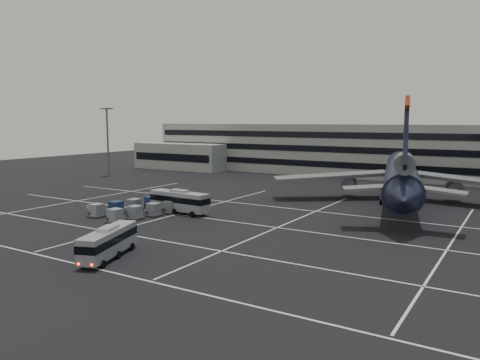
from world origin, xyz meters
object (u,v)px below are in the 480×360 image
Objects in this scene: trijet_main at (401,175)px; bus_near at (108,241)px; tug_a at (169,199)px; uld_cluster at (139,208)px; bus_far at (179,200)px.

trijet_main is 5.66× the size of bus_near.
trijet_main is 42.07m from tug_a.
bus_near is 24.44m from uld_cluster.
trijet_main is at bearing 49.27° from bus_near.
uld_cluster is at bearing -82.37° from tug_a.
trijet_main is 46.05m from uld_cluster.
trijet_main is 39.50m from bus_far.
trijet_main is 27.47× the size of tug_a.
uld_cluster is at bearing 106.33° from bus_near.
trijet_main reaches higher than bus_far.
bus_far is 6.62m from uld_cluster.
uld_cluster is (-14.45, 19.69, -0.90)m from bus_near.
trijet_main is at bearing 42.66° from uld_cluster.
tug_a is at bearing 99.61° from bus_near.
tug_a is (-17.37, 30.63, -1.36)m from bus_near.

